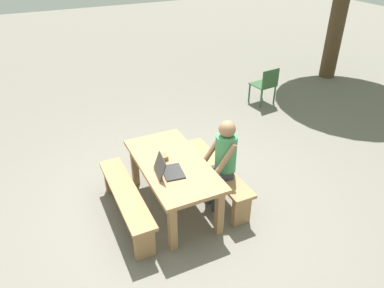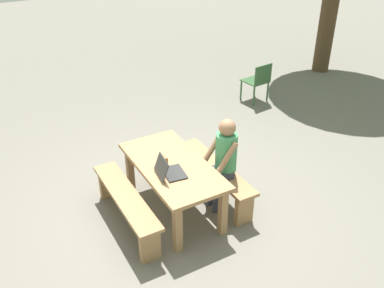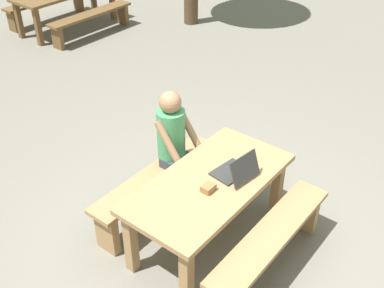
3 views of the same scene
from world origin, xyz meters
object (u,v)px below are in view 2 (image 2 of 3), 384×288
object	(u,v)px
small_pouch	(163,159)
person_seated	(223,158)
plastic_chair	(258,81)
laptop	(169,171)
picnic_table_front	(172,171)

from	to	relation	value
small_pouch	person_seated	bearing A→B (deg)	62.09
small_pouch	person_seated	world-z (taller)	person_seated
person_seated	plastic_chair	distance (m)	3.51
laptop	plastic_chair	distance (m)	4.05
person_seated	plastic_chair	bearing A→B (deg)	135.29
small_pouch	plastic_chair	size ratio (longest dim) A/B	0.14
small_pouch	plastic_chair	world-z (taller)	plastic_chair
picnic_table_front	person_seated	world-z (taller)	person_seated
laptop	plastic_chair	bearing A→B (deg)	-45.42
plastic_chair	laptop	bearing A→B (deg)	30.48
picnic_table_front	plastic_chair	world-z (taller)	plastic_chair
picnic_table_front	person_seated	xyz separation A→B (m)	(0.24, 0.61, 0.15)
small_pouch	picnic_table_front	bearing A→B (deg)	30.42
person_seated	plastic_chair	world-z (taller)	person_seated
small_pouch	laptop	bearing A→B (deg)	-12.47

